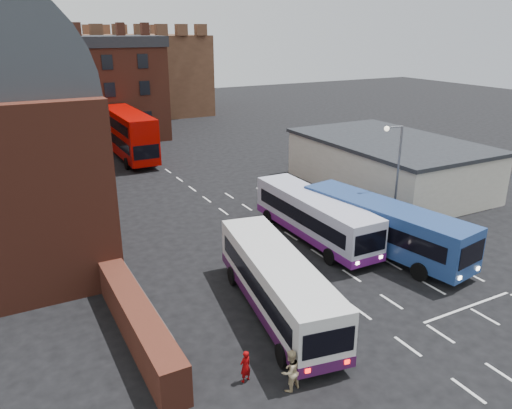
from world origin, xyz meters
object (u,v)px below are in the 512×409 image
bus_red_double (129,134)px  bus_white_outbound (277,281)px  pedestrian_red (245,366)px  pedestrian_beige (290,371)px  street_lamp (395,169)px  bus_blue (383,224)px  bus_white_inbound (314,214)px

bus_red_double → bus_white_outbound: bearing=87.1°
bus_red_double → pedestrian_red: bearing=81.9°
pedestrian_beige → street_lamp: bearing=-157.9°
bus_red_double → street_lamp: (10.23, -28.22, 1.79)m
bus_blue → bus_red_double: size_ratio=0.94×
bus_white_outbound → pedestrian_beige: bus_white_outbound is taller
bus_blue → pedestrian_beige: bearing=24.6°
street_lamp → pedestrian_beige: street_lamp is taller
bus_white_outbound → pedestrian_beige: size_ratio=6.44×
bus_red_double → street_lamp: street_lamp is taller
bus_red_double → street_lamp: bearing=110.1°
bus_white_outbound → street_lamp: street_lamp is taller
bus_red_double → pedestrian_beige: (-4.12, -38.38, -1.77)m
street_lamp → pedestrian_beige: (-14.35, -10.16, -3.56)m
bus_white_outbound → pedestrian_red: 5.29m
pedestrian_red → pedestrian_beige: (1.28, -1.24, 0.18)m
bus_blue → street_lamp: street_lamp is taller
bus_blue → street_lamp: 4.40m
bus_white_inbound → bus_blue: bus_blue is taller
bus_white_outbound → bus_white_inbound: bearing=54.1°
bus_white_inbound → bus_blue: (2.57, -3.63, 0.08)m
bus_blue → bus_red_double: (-7.48, 30.48, 0.79)m
street_lamp → pedestrian_beige: bearing=-144.7°
bus_red_double → street_lamp: 30.06m
bus_white_outbound → street_lamp: 13.35m
bus_red_double → bus_white_inbound: bearing=100.5°
pedestrian_beige → pedestrian_red: bearing=-57.4°
bus_white_inbound → street_lamp: (5.32, -1.36, 2.66)m
bus_white_outbound → pedestrian_red: size_ratio=8.08×
bus_white_outbound → pedestrian_red: bearing=-124.7°
bus_blue → pedestrian_beige: size_ratio=6.77×
bus_blue → pedestrian_red: (-12.88, -6.66, -1.15)m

